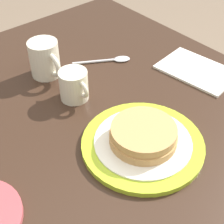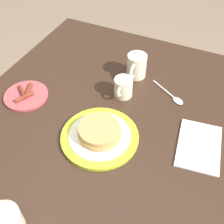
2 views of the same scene
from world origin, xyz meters
name	(u,v)px [view 1 (image 1 of 2)]	position (x,y,z in m)	size (l,w,h in m)	color
dining_table	(136,199)	(0.00, 0.00, 0.63)	(1.34, 0.93, 0.75)	#332116
pancake_plate	(143,140)	(-0.03, 0.04, 0.76)	(0.25, 0.25, 0.05)	#AAC628
coffee_mug	(45,59)	(-0.38, 0.03, 0.79)	(0.11, 0.08, 0.09)	beige
creamer_pitcher	(74,84)	(-0.25, 0.03, 0.78)	(0.10, 0.07, 0.08)	beige
napkin	(197,70)	(-0.13, 0.34, 0.75)	(0.21, 0.16, 0.01)	silver
spoon	(112,60)	(-0.32, 0.20, 0.75)	(0.10, 0.15, 0.01)	silver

